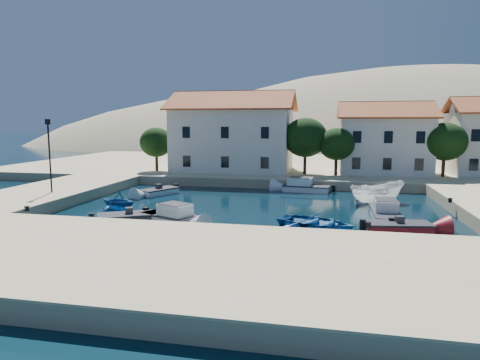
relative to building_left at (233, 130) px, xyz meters
name	(u,v)px	position (x,y,z in m)	size (l,w,h in m)	color
ground	(229,240)	(6.00, -28.00, -5.94)	(400.00, 400.00, 0.00)	black
quay_south	(199,265)	(6.00, -34.00, -5.44)	(52.00, 12.00, 1.00)	tan
quay_west	(51,194)	(-13.00, -18.00, -5.44)	(8.00, 20.00, 1.00)	tan
quay_north	(302,167)	(8.00, 10.00, -5.44)	(80.00, 36.00, 1.00)	tan
hills	(372,212)	(26.64, 95.62, -29.34)	(254.00, 176.00, 99.00)	tan
building_left	(233,130)	(0.00, 0.00, 0.00)	(14.70, 9.45, 9.70)	white
building_mid	(384,137)	(18.00, 1.00, -0.71)	(10.50, 8.40, 8.30)	white
trees	(319,141)	(10.51, -2.54, -1.10)	(37.30, 5.30, 6.45)	#382314
lamppost	(49,149)	(-11.50, -20.00, -1.18)	(0.35, 0.25, 6.22)	black
bollards	(283,210)	(8.80, -24.13, -4.79)	(29.36, 9.56, 0.30)	black
motorboat_grey_sw	(129,218)	(-1.95, -24.89, -5.64)	(4.68, 3.77, 1.25)	#2E2E33
cabin_cruiser_south	(169,216)	(0.90, -24.56, -5.46)	(4.55, 3.41, 1.60)	white
rowboat_south	(316,228)	(10.96, -24.05, -5.94)	(3.71, 5.19, 1.08)	#1B5999
motorboat_red_se	(399,228)	(16.23, -23.91, -5.64)	(4.18, 2.36, 1.25)	maroon
cabin_cruiser_east	(386,214)	(15.82, -20.67, -5.46)	(1.92, 4.68, 1.60)	white
boat_east	(377,203)	(15.86, -14.10, -5.94)	(1.99, 5.28, 2.04)	white
motorboat_white_ne	(382,193)	(16.72, -9.96, -5.64)	(2.07, 3.33, 1.25)	white
rowboat_west	(118,209)	(-4.90, -20.84, -5.94)	(2.76, 3.19, 1.68)	#1B5999
motorboat_white_west	(159,192)	(-4.28, -13.86, -5.64)	(3.24, 4.22, 1.25)	white
cabin_cruiser_north	(306,187)	(9.54, -9.00, -5.46)	(4.84, 2.51, 1.60)	white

